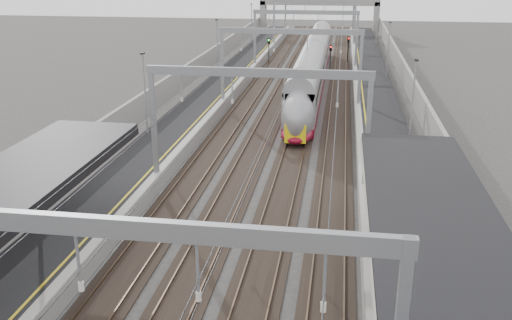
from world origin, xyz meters
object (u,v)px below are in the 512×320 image
(overbridge, at_px, (319,6))
(train, at_px, (312,71))
(bench, at_px, (419,250))
(signal_green, at_px, (269,46))

(overbridge, bearing_deg, train, -88.21)
(overbridge, relative_size, bench, 12.32)
(train, relative_size, signal_green, 13.25)
(bench, height_order, signal_green, signal_green)
(overbridge, distance_m, signal_green, 33.29)
(bench, distance_m, signal_green, 55.80)
(train, relative_size, bench, 25.79)
(overbridge, distance_m, bench, 87.36)
(overbridge, xyz_separation_m, signal_green, (-5.20, -32.76, -2.89))
(bench, relative_size, signal_green, 0.51)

